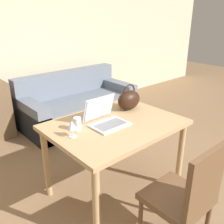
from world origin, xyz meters
TOP-DOWN VIEW (x-y plane):
  - wall_back at (0.00, 3.03)m, footprint 10.00×0.06m
  - dining_table at (0.08, 0.63)m, footprint 1.21×0.91m
  - chair at (0.01, -0.22)m, footprint 0.45×0.45m
  - couch at (0.81, 2.37)m, footprint 1.86×0.89m
  - laptop at (0.00, 0.69)m, footprint 0.34×0.32m
  - drinking_glass at (-0.27, 0.74)m, footprint 0.07×0.07m
  - wine_glass at (-0.37, 0.66)m, footprint 0.08×0.08m
  - handbag at (0.42, 0.79)m, footprint 0.28×0.17m

SIDE VIEW (x-z plane):
  - couch at x=0.81m, z-range -0.13..0.69m
  - chair at x=0.01m, z-range 0.05..0.98m
  - dining_table at x=0.08m, z-range 0.29..1.07m
  - drinking_glass at x=-0.27m, z-range 0.78..0.89m
  - laptop at x=0.00m, z-range 0.72..0.96m
  - wine_glass at x=-0.37m, z-range 0.80..0.95m
  - handbag at x=0.42m, z-range 0.75..1.02m
  - wall_back at x=0.00m, z-range 0.00..2.70m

